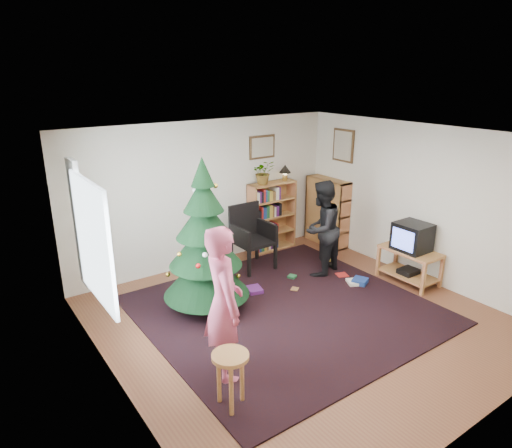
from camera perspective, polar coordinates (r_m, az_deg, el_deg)
floor at (r=6.47m, az=5.41°, el=-11.75°), size 5.00×5.00×0.00m
ceiling at (r=5.63m, az=6.20°, el=10.75°), size 5.00×5.00×0.00m
wall_back at (r=7.90m, az=-6.15°, el=3.79°), size 5.00×0.02×2.50m
wall_front at (r=4.53m, az=27.19°, el=-10.02°), size 5.00×0.02×2.50m
wall_left at (r=4.80m, az=-17.66°, el=-7.13°), size 0.02×5.00×2.50m
wall_right at (r=7.74m, az=19.96°, el=2.44°), size 0.02×5.00×2.50m
rug at (r=6.66m, az=3.72°, el=-10.63°), size 3.80×3.60×0.02m
window_pane at (r=5.25m, az=-19.68°, el=-2.14°), size 0.04×1.20×1.40m
curtain at (r=5.90m, az=-21.23°, el=-0.05°), size 0.06×0.35×1.60m
picture_back at (r=8.34m, az=0.76°, el=9.61°), size 0.55×0.03×0.42m
picture_right at (r=8.66m, az=10.87°, el=9.62°), size 0.03×0.50×0.60m
christmas_tree at (r=6.35m, az=-6.37°, el=-3.15°), size 1.22×1.22×2.21m
bookshelf_back at (r=8.61m, az=1.98°, el=1.09°), size 0.95×0.30×1.30m
bookshelf_right at (r=8.99m, az=8.88°, el=1.63°), size 0.30×0.95×1.30m
tv_stand at (r=7.76m, az=18.61°, el=-4.60°), size 0.52×0.93×0.55m
crt_tv at (r=7.60m, az=18.94°, el=-1.52°), size 0.47×0.51×0.44m
armchair at (r=7.82m, az=-0.87°, el=-1.23°), size 0.61×0.61×1.11m
stool at (r=4.74m, az=-3.21°, el=-17.37°), size 0.38×0.38×0.63m
person_standing at (r=4.99m, az=-4.06°, el=-9.90°), size 0.57×0.73×1.77m
person_by_chair at (r=7.55m, az=8.16°, el=-0.57°), size 0.92×0.81×1.60m
potted_plant at (r=8.27m, az=0.93°, el=6.49°), size 0.49×0.46×0.44m
table_lamp at (r=8.58m, az=3.65°, el=6.77°), size 0.22×0.22×0.30m
floor_clutter at (r=7.57m, az=7.88°, el=-6.75°), size 2.02×1.16×0.08m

